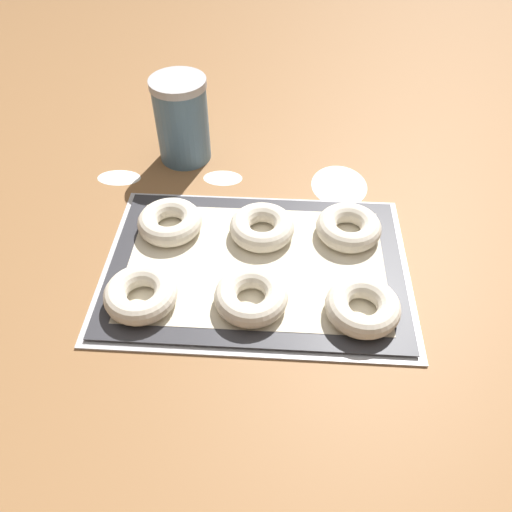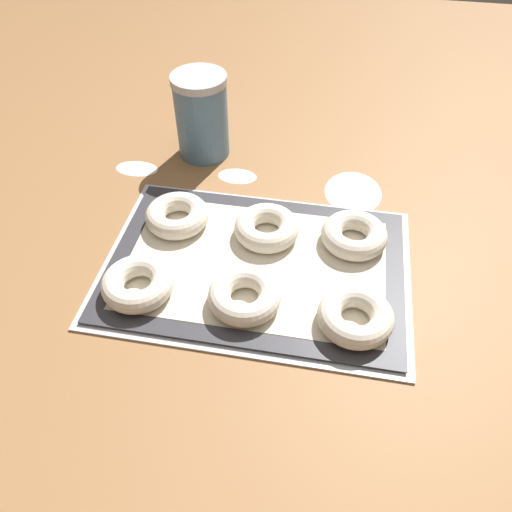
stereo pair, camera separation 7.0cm
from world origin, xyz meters
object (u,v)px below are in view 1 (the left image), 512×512
(bagel_front_center, at_px, (251,296))
(bagel_back_right, at_px, (349,227))
(bagel_back_left, at_px, (170,222))
(bagel_front_left, at_px, (141,294))
(flour_canister, at_px, (182,120))
(bagel_back_center, at_px, (262,227))
(baking_tray, at_px, (256,266))
(bagel_front_right, at_px, (363,307))

(bagel_front_center, relative_size, bagel_back_right, 1.00)
(bagel_back_left, bearing_deg, bagel_back_right, 0.85)
(bagel_front_left, distance_m, flour_canister, 0.43)
(bagel_front_center, xyz_separation_m, flour_canister, (-0.17, 0.42, 0.06))
(bagel_front_left, bearing_deg, bagel_back_left, 84.73)
(bagel_back_center, bearing_deg, baking_tray, -95.15)
(bagel_back_left, bearing_deg, bagel_front_right, -27.74)
(bagel_back_right, height_order, flour_canister, flour_canister)
(baking_tray, xyz_separation_m, flour_canister, (-0.18, 0.33, 0.09))
(bagel_front_right, distance_m, bagel_back_right, 0.18)
(bagel_front_center, relative_size, bagel_back_center, 1.00)
(bagel_front_left, bearing_deg, bagel_back_right, 27.38)
(flour_canister, bearing_deg, bagel_back_center, -54.28)
(baking_tray, relative_size, bagel_back_right, 4.50)
(baking_tray, relative_size, bagel_front_center, 4.50)
(baking_tray, distance_m, flour_canister, 0.39)
(baking_tray, xyz_separation_m, bagel_front_left, (-0.18, -0.10, 0.03))
(baking_tray, distance_m, bagel_front_left, 0.21)
(bagel_back_center, bearing_deg, bagel_back_left, 178.71)
(bagel_front_center, relative_size, bagel_front_right, 1.00)
(bagel_back_left, bearing_deg, flour_canister, 92.72)
(bagel_back_right, bearing_deg, bagel_back_center, -176.83)
(bagel_front_left, bearing_deg, bagel_front_center, 1.91)
(baking_tray, distance_m, bagel_front_right, 0.20)
(bagel_back_left, height_order, bagel_back_right, same)
(bagel_front_left, relative_size, bagel_front_center, 1.00)
(bagel_front_right, height_order, bagel_back_center, same)
(bagel_front_center, distance_m, flour_canister, 0.46)
(baking_tray, bearing_deg, bagel_front_center, -91.62)
(bagel_front_left, xyz_separation_m, bagel_back_center, (0.19, 0.17, 0.00))
(bagel_front_right, height_order, bagel_back_left, same)
(bagel_front_center, relative_size, bagel_back_left, 1.00)
(baking_tray, xyz_separation_m, bagel_front_right, (0.18, -0.10, 0.03))
(baking_tray, relative_size, bagel_back_center, 4.50)
(bagel_front_right, distance_m, bagel_back_center, 0.24)
(baking_tray, distance_m, bagel_back_left, 0.18)
(bagel_back_center, bearing_deg, bagel_front_right, -46.08)
(bagel_back_center, distance_m, bagel_back_right, 0.16)
(bagel_back_center, bearing_deg, flour_canister, 125.72)
(flour_canister, bearing_deg, bagel_back_right, -35.75)
(bagel_front_left, height_order, bagel_back_left, same)
(bagel_back_left, distance_m, bagel_back_center, 0.17)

